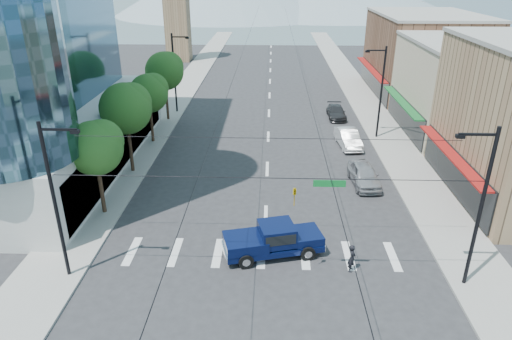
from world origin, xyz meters
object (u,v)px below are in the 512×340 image
object	(u,v)px
pickup_truck	(273,239)
pedestrian	(352,258)
parked_car_far	(336,112)
parked_car_mid	(348,138)
parked_car_near	(364,175)

from	to	relation	value
pickup_truck	pedestrian	xyz separation A→B (m)	(4.43, -1.45, -0.20)
pickup_truck	parked_car_far	distance (m)	27.90
pedestrian	parked_car_mid	xyz separation A→B (m)	(2.70, 19.56, -0.03)
pedestrian	parked_car_mid	size ratio (longest dim) A/B	0.34
parked_car_near	parked_car_mid	distance (m)	8.31
pedestrian	parked_car_near	bearing A→B (deg)	7.67
parked_car_far	pedestrian	bearing A→B (deg)	-95.96
parked_car_near	parked_car_mid	xyz separation A→B (m)	(0.00, 8.31, -0.02)
pickup_truck	parked_car_near	xyz separation A→B (m)	(7.13, 9.80, -0.21)
parked_car_mid	parked_car_far	xyz separation A→B (m)	(0.00, 8.86, -0.13)
parked_car_near	parked_car_mid	world-z (taller)	parked_car_near
pickup_truck	parked_car_far	bearing A→B (deg)	60.69
parked_car_near	parked_car_far	world-z (taller)	parked_car_near
pickup_truck	parked_car_mid	distance (m)	19.46
pickup_truck	parked_car_near	size ratio (longest dim) A/B	1.28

